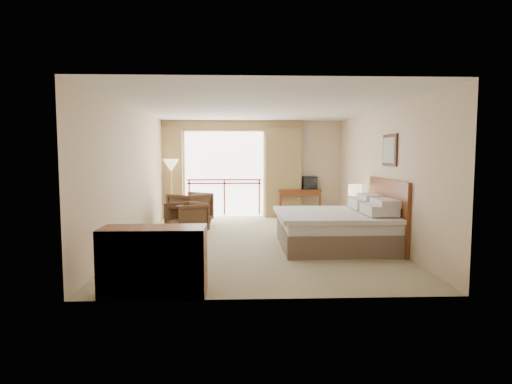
{
  "coord_description": "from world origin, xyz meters",
  "views": [
    {
      "loc": [
        -0.38,
        -8.62,
        1.78
      ],
      "look_at": [
        -0.02,
        0.4,
        0.97
      ],
      "focal_mm": 30.0,
      "sensor_mm": 36.0,
      "label": 1
    }
  ],
  "objects_px": {
    "table_lamp": "(355,191)",
    "floor_lamp": "(171,168)",
    "nightstand": "(355,221)",
    "armchair_far": "(190,224)",
    "tv": "(310,183)",
    "armchair_near": "(187,233)",
    "side_table": "(176,214)",
    "bed": "(337,227)",
    "dresser": "(154,261)",
    "desk": "(299,195)",
    "wastebasket": "(285,215)"
  },
  "relations": [
    {
      "from": "tv",
      "to": "side_table",
      "type": "distance_m",
      "value": 4.08
    },
    {
      "from": "desk",
      "to": "wastebasket",
      "type": "distance_m",
      "value": 1.0
    },
    {
      "from": "armchair_far",
      "to": "armchair_near",
      "type": "distance_m",
      "value": 1.36
    },
    {
      "from": "armchair_far",
      "to": "side_table",
      "type": "xyz_separation_m",
      "value": [
        -0.19,
        -1.02,
        0.4
      ]
    },
    {
      "from": "armchair_far",
      "to": "armchair_near",
      "type": "height_order",
      "value": "armchair_far"
    },
    {
      "from": "nightstand",
      "to": "armchair_far",
      "type": "bearing_deg",
      "value": 156.05
    },
    {
      "from": "bed",
      "to": "dresser",
      "type": "bearing_deg",
      "value": -137.53
    },
    {
      "from": "bed",
      "to": "table_lamp",
      "type": "bearing_deg",
      "value": 63.78
    },
    {
      "from": "tv",
      "to": "bed",
      "type": "bearing_deg",
      "value": -73.56
    },
    {
      "from": "bed",
      "to": "dresser",
      "type": "relative_size",
      "value": 1.63
    },
    {
      "from": "armchair_near",
      "to": "side_table",
      "type": "distance_m",
      "value": 0.58
    },
    {
      "from": "table_lamp",
      "to": "floor_lamp",
      "type": "relative_size",
      "value": 0.33
    },
    {
      "from": "armchair_near",
      "to": "armchair_far",
      "type": "bearing_deg",
      "value": 147.88
    },
    {
      "from": "bed",
      "to": "side_table",
      "type": "xyz_separation_m",
      "value": [
        -3.33,
        1.84,
        0.02
      ]
    },
    {
      "from": "armchair_far",
      "to": "table_lamp",
      "type": "bearing_deg",
      "value": 107.69
    },
    {
      "from": "armchair_near",
      "to": "floor_lamp",
      "type": "height_order",
      "value": "floor_lamp"
    },
    {
      "from": "table_lamp",
      "to": "nightstand",
      "type": "bearing_deg",
      "value": -90.0
    },
    {
      "from": "table_lamp",
      "to": "floor_lamp",
      "type": "xyz_separation_m",
      "value": [
        -4.45,
        1.95,
        0.46
      ]
    },
    {
      "from": "table_lamp",
      "to": "dresser",
      "type": "relative_size",
      "value": 0.41
    },
    {
      "from": "nightstand",
      "to": "floor_lamp",
      "type": "height_order",
      "value": "floor_lamp"
    },
    {
      "from": "armchair_near",
      "to": "side_table",
      "type": "bearing_deg",
      "value": -175.95
    },
    {
      "from": "tv",
      "to": "dresser",
      "type": "height_order",
      "value": "tv"
    },
    {
      "from": "tv",
      "to": "table_lamp",
      "type": "bearing_deg",
      "value": -57.16
    },
    {
      "from": "armchair_near",
      "to": "floor_lamp",
      "type": "relative_size",
      "value": 0.47
    },
    {
      "from": "wastebasket",
      "to": "armchair_far",
      "type": "height_order",
      "value": "armchair_far"
    },
    {
      "from": "armchair_far",
      "to": "dresser",
      "type": "distance_m",
      "value": 5.59
    },
    {
      "from": "floor_lamp",
      "to": "dresser",
      "type": "distance_m",
      "value": 6.3
    },
    {
      "from": "bed",
      "to": "side_table",
      "type": "height_order",
      "value": "bed"
    },
    {
      "from": "tv",
      "to": "desk",
      "type": "bearing_deg",
      "value": -172.94
    },
    {
      "from": "floor_lamp",
      "to": "bed",
      "type": "bearing_deg",
      "value": -43.29
    },
    {
      "from": "armchair_near",
      "to": "nightstand",
      "type": "bearing_deg",
      "value": 54.07
    },
    {
      "from": "bed",
      "to": "dresser",
      "type": "distance_m",
      "value": 4.0
    },
    {
      "from": "wastebasket",
      "to": "nightstand",
      "type": "bearing_deg",
      "value": -51.86
    },
    {
      "from": "desk",
      "to": "tv",
      "type": "distance_m",
      "value": 0.47
    },
    {
      "from": "table_lamp",
      "to": "wastebasket",
      "type": "relative_size",
      "value": 1.69
    },
    {
      "from": "desk",
      "to": "floor_lamp",
      "type": "relative_size",
      "value": 0.74
    },
    {
      "from": "tv",
      "to": "armchair_near",
      "type": "distance_m",
      "value": 4.12
    },
    {
      "from": "bed",
      "to": "armchair_near",
      "type": "distance_m",
      "value": 3.44
    },
    {
      "from": "armchair_near",
      "to": "side_table",
      "type": "xyz_separation_m",
      "value": [
        -0.27,
        0.33,
        0.4
      ]
    },
    {
      "from": "nightstand",
      "to": "armchair_far",
      "type": "distance_m",
      "value": 4.14
    },
    {
      "from": "bed",
      "to": "table_lamp",
      "type": "distance_m",
      "value": 1.8
    },
    {
      "from": "nightstand",
      "to": "dresser",
      "type": "bearing_deg",
      "value": -135.89
    },
    {
      "from": "armchair_far",
      "to": "side_table",
      "type": "distance_m",
      "value": 1.12
    },
    {
      "from": "tv",
      "to": "armchair_near",
      "type": "xyz_separation_m",
      "value": [
        -3.18,
        -2.44,
        -0.97
      ]
    },
    {
      "from": "armchair_near",
      "to": "dresser",
      "type": "height_order",
      "value": "dresser"
    },
    {
      "from": "bed",
      "to": "tv",
      "type": "distance_m",
      "value": 4.0
    },
    {
      "from": "table_lamp",
      "to": "floor_lamp",
      "type": "distance_m",
      "value": 4.88
    },
    {
      "from": "wastebasket",
      "to": "floor_lamp",
      "type": "height_order",
      "value": "floor_lamp"
    },
    {
      "from": "desk",
      "to": "bed",
      "type": "bearing_deg",
      "value": -85.73
    },
    {
      "from": "dresser",
      "to": "wastebasket",
      "type": "bearing_deg",
      "value": 66.27
    }
  ]
}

